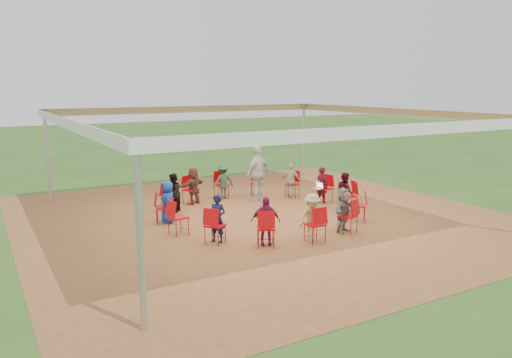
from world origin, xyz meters
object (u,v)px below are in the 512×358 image
person_seated_3 (193,186)px  person_seated_10 (345,192)px  person_seated_7 (266,221)px  cable_coil (260,216)px  person_seated_5 (168,202)px  standing_person (258,173)px  chair_6 (163,207)px  chair_13 (348,196)px  person_seated_0 (322,185)px  person_seated_1 (291,181)px  chair_9 (266,228)px  chair_12 (358,206)px  chair_2 (257,183)px  person_seated_8 (312,218)px  chair_0 (324,189)px  chair_11 (348,216)px  chair_10 (315,224)px  laptop (319,187)px  chair_3 (221,185)px  person_seated_4 (173,193)px  chair_4 (191,190)px  person_seated_2 (223,181)px  chair_8 (215,226)px  person_seated_9 (344,210)px  chair_7 (178,218)px  person_seated_6 (217,218)px  chair_1 (292,184)px

person_seated_3 → person_seated_10: bearing=115.7°
person_seated_7 → cable_coil: person_seated_7 is taller
person_seated_5 → standing_person: bearing=122.8°
chair_6 → chair_13: 5.52m
person_seated_0 → person_seated_1: bearing=12.9°
person_seated_3 → person_seated_10: 4.76m
chair_9 → cable_coil: bearing=90.4°
chair_12 → chair_2: bearing=51.4°
person_seated_0 → person_seated_8: bearing=128.6°
chair_0 → standing_person: 2.23m
person_seated_10 → chair_11: bearing=156.9°
chair_10 → cable_coil: bearing=90.6°
chair_13 → laptop: bearing=26.3°
chair_3 → person_seated_4: (-2.10, -1.04, 0.14)m
standing_person → person_seated_8: bearing=55.5°
person_seated_1 → person_seated_4: size_ratio=1.00×
chair_9 → chair_4: bearing=115.7°
chair_4 → chair_9: bearing=64.3°
chair_6 → person_seated_2: (2.76, 1.93, 0.14)m
chair_8 → chair_13: size_ratio=1.00×
person_seated_3 → person_seated_9: size_ratio=1.00×
chair_4 → chair_13: 4.97m
chair_7 → cable_coil: 2.76m
person_seated_8 → person_seated_10: (2.64, 1.96, 0.00)m
person_seated_10 → person_seated_1: bearing=25.7°
chair_2 → chair_13: same height
chair_11 → person_seated_6: 3.37m
chair_7 → chair_1: bearing=102.9°
chair_0 → chair_13: (-0.04, -1.23, 0.00)m
chair_8 → chair_13: same height
person_seated_8 → person_seated_9: bearing=12.9°
chair_2 → person_seated_9: bearing=115.1°
person_seated_2 → person_seated_8: (-0.18, -5.28, 0.00)m
person_seated_1 → person_seated_9: same height
chair_3 → chair_11: size_ratio=1.00×
chair_3 → chair_6: (-2.76, -2.05, 0.00)m
chair_11 → chair_1: bearing=51.4°
chair_2 → cable_coil: 2.81m
chair_11 → person_seated_10: bearing=28.4°
person_seated_3 → person_seated_4: size_ratio=1.00×
chair_8 → standing_person: standing_person is taller
chair_10 → person_seated_3: 5.27m
person_seated_3 → person_seated_4: bearing=12.9°
chair_3 → cable_coil: (-0.12, -2.77, -0.43)m
chair_3 → chair_8: size_ratio=1.00×
person_seated_2 → person_seated_5: 3.29m
chair_0 → chair_2: (-1.43, 1.92, 0.00)m
person_seated_1 → cable_coil: bearing=89.8°
person_seated_0 → person_seated_1: size_ratio=1.00×
chair_4 → person_seated_0: 4.22m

